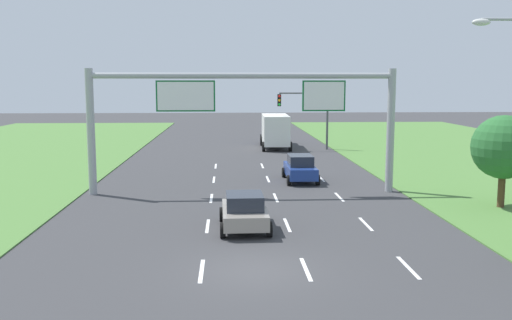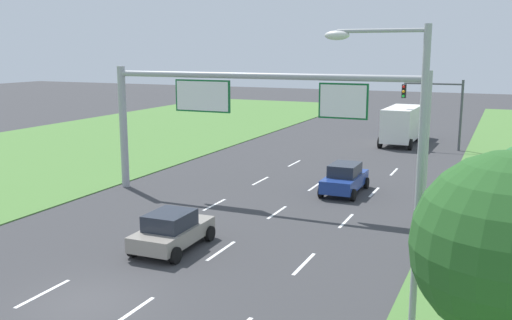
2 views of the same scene
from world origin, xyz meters
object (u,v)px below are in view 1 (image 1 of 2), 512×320
Objects in this scene: car_near_red at (300,168)px; box_truck at (275,130)px; sign_gantry at (243,107)px; traffic_light_mast at (307,108)px; car_lead_silver at (244,211)px; roadside_tree_mid at (504,147)px.

box_truck is at bearing 89.89° from car_near_red.
car_near_red is 19.15m from box_truck.
traffic_light_mast is (6.48, 20.76, -1.01)m from sign_gantry.
box_truck is 4.10m from traffic_light_mast.
car_lead_silver is 13.56m from roadside_tree_mid.
sign_gantry is (-3.72, -3.74, 4.04)m from car_near_red.
car_lead_silver is at bearing -108.52° from car_near_red.
car_lead_silver is (-3.90, -11.78, -0.06)m from car_near_red.
sign_gantry is at bearing 160.18° from roadside_tree_mid.
roadside_tree_mid is (12.73, -4.59, -1.82)m from sign_gantry.
box_truck is 1.51× the size of traffic_light_mast.
roadside_tree_mid reaches higher than car_lead_silver.
car_near_red is 0.24× the size of sign_gantry.
car_lead_silver is 0.70× the size of traffic_light_mast.
box_truck is at bearing 81.67° from car_lead_silver.
car_near_red reaches higher than car_lead_silver.
car_near_red is at bearing 70.49° from car_lead_silver.
traffic_light_mast is 26.12m from roadside_tree_mid.
car_near_red is at bearing 45.15° from sign_gantry.
car_lead_silver is 31.16m from box_truck.
car_near_red is at bearing 137.27° from roadside_tree_mid.
car_near_red is 0.49× the size of box_truck.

